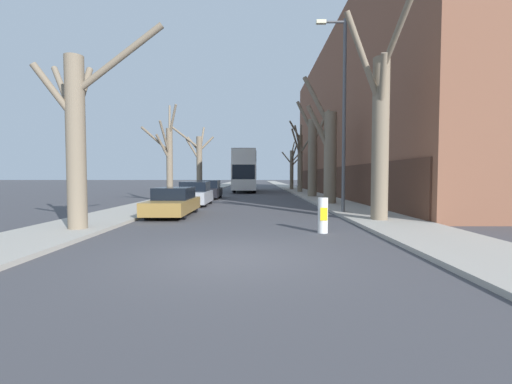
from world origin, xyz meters
The scene contains 18 objects.
ground_plane centered at (0.00, 0.00, 0.00)m, with size 300.00×300.00×0.00m, color #424247.
sidewalk_left centered at (-5.61, 50.00, 0.06)m, with size 2.79×120.00×0.12m, color #A39E93.
sidewalk_right centered at (5.61, 50.00, 0.06)m, with size 2.79×120.00×0.12m, color #A39E93.
building_facade_right centered at (12.00, 23.81, 7.05)m, with size 10.08×38.32×14.11m.
street_tree_left_0 centered at (-5.09, 3.43, 3.15)m, with size 4.56×2.40×6.48m.
street_tree_left_1 centered at (-5.20, 15.18, 2.97)m, with size 2.19×3.38×6.80m.
street_tree_left_2 centered at (-5.16, 26.66, 3.37)m, with size 4.16×3.35×6.91m.
street_tree_right_0 centered at (5.28, 5.57, 3.59)m, with size 2.12×2.76×8.23m.
street_tree_right_1 centered at (5.04, 13.72, 3.26)m, with size 2.08×2.77×8.00m.
street_tree_right_2 centered at (5.25, 20.96, 3.60)m, with size 2.78×1.94×8.02m.
street_tree_right_3 centered at (5.23, 28.84, 3.67)m, with size 2.76×2.83×7.47m.
street_tree_right_4 centered at (5.21, 36.35, 3.00)m, with size 3.05×4.92×6.36m.
double_decker_bus centered at (-0.67, 32.21, 2.61)m, with size 2.55×11.20×4.61m.
parked_car_0 centered at (-3.18, 8.03, 0.61)m, with size 1.71×4.53×1.27m.
parked_car_1 centered at (-3.18, 13.46, 0.68)m, with size 1.79×4.02×1.44m.
parked_car_2 centered at (-3.18, 19.80, 0.69)m, with size 1.75×4.41×1.46m.
lamp_post centered at (4.55, 8.44, 4.94)m, with size 1.40×0.20×8.95m.
traffic_bollard centered at (2.67, 3.23, 0.56)m, with size 0.31×0.32×1.11m.
Camera 1 is at (0.57, -7.45, 1.79)m, focal length 24.00 mm.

